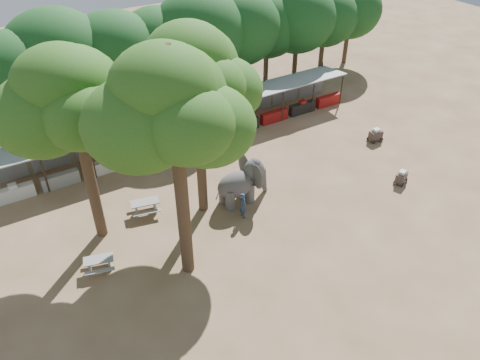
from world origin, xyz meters
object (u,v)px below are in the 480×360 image
yard_tree_back (192,76)px  picnic_table_far (145,205)px  handler (243,205)px  picnic_table_near (99,263)px  yard_tree_left (69,102)px  cart_front (401,177)px  yard_tree_center (169,109)px  elephant (243,182)px  cart_back (376,135)px

yard_tree_back → picnic_table_far: bearing=157.2°
handler → picnic_table_near: (-8.63, 0.21, -0.36)m
yard_tree_left → cart_front: 20.75m
yard_tree_center → elephant: (5.64, 3.33, -7.84)m
handler → cart_front: 10.92m
cart_back → yard_tree_back: bearing=-176.4°
picnic_table_near → yard_tree_center: bearing=-14.0°
yard_tree_back → handler: (1.80, -2.08, -7.69)m
picnic_table_near → cart_back: (21.71, 2.15, 0.01)m
yard_tree_center → picnic_table_far: (-0.02, 5.27, -8.67)m
cart_back → handler: bearing=-167.2°
yard_tree_center → picnic_table_far: 10.14m
yard_tree_back → handler: 8.17m
cart_front → yard_tree_center: bearing=156.1°
elephant → handler: elephant is taller
elephant → picnic_table_near: size_ratio=1.97×
picnic_table_near → cart_back: bearing=20.7°
yard_tree_left → cart_front: yard_tree_left is taller
picnic_table_near → picnic_table_far: size_ratio=0.93×
picnic_table_near → cart_back: size_ratio=1.68×
yard_tree_back → cart_front: yard_tree_back is taller
yard_tree_left → yard_tree_back: size_ratio=0.97×
yard_tree_back → picnic_table_near: yard_tree_back is taller
yard_tree_left → handler: (7.80, -3.08, -7.35)m
yard_tree_center → yard_tree_back: size_ratio=1.06×
handler → yard_tree_center: bearing=114.5°
yard_tree_back → handler: bearing=-49.2°
yard_tree_center → picnic_table_near: size_ratio=6.68×
yard_tree_center → handler: size_ratio=7.06×
yard_tree_left → picnic_table_near: 8.27m
picnic_table_near → cart_front: 19.45m
cart_back → elephant: bearing=-173.0°
picnic_table_far → handler: bearing=-22.5°
yard_tree_back → handler: yard_tree_back is taller
picnic_table_far → cart_back: bearing=9.2°
yard_tree_center → elephant: size_ratio=3.40×
yard_tree_left → picnic_table_far: 8.22m
yard_tree_left → cart_back: size_ratio=10.24×
yard_tree_center → picnic_table_near: yard_tree_center is taller
yard_tree_center → elephant: bearing=30.5°
yard_tree_left → cart_back: 22.26m
elephant → cart_front: size_ratio=3.16×
elephant → yard_tree_back: bearing=165.7°
picnic_table_far → yard_tree_center: bearing=-77.5°
elephant → cart_back: elephant is taller
yard_tree_back → yard_tree_center: bearing=-126.9°
yard_tree_back → cart_front: 15.51m
yard_tree_back → cart_back: size_ratio=10.56×
elephant → yard_tree_center: bearing=-149.5°
yard_tree_back → cart_front: bearing=-20.1°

